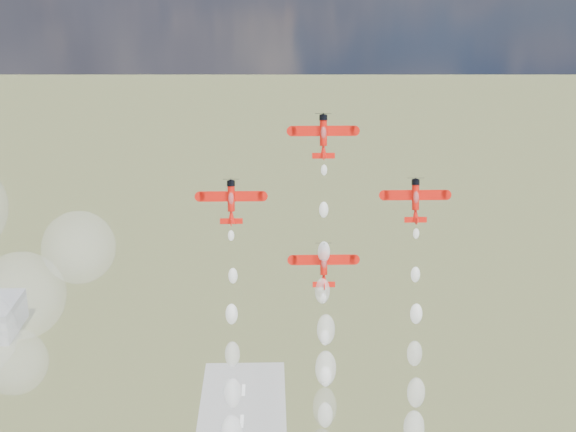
{
  "coord_description": "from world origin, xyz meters",
  "views": [
    {
      "loc": [
        9.96,
        -124.23,
        152.23
      ],
      "look_at": [
        13.05,
        4.37,
        108.82
      ],
      "focal_mm": 50.0,
      "sensor_mm": 36.0,
      "label": 1
    }
  ],
  "objects_px": {
    "plane_left": "(231,201)",
    "plane_slot": "(324,264)",
    "plane_right": "(416,199)",
    "plane_lead": "(323,135)"
  },
  "relations": [
    {
      "from": "plane_left",
      "to": "plane_right",
      "type": "distance_m",
      "value": 31.14
    },
    {
      "from": "plane_lead",
      "to": "plane_slot",
      "type": "height_order",
      "value": "plane_lead"
    },
    {
      "from": "plane_lead",
      "to": "plane_left",
      "type": "height_order",
      "value": "plane_lead"
    },
    {
      "from": "plane_right",
      "to": "plane_lead",
      "type": "bearing_deg",
      "value": 169.97
    },
    {
      "from": "plane_lead",
      "to": "plane_right",
      "type": "bearing_deg",
      "value": -10.03
    },
    {
      "from": "plane_left",
      "to": "plane_slot",
      "type": "height_order",
      "value": "plane_left"
    },
    {
      "from": "plane_lead",
      "to": "plane_slot",
      "type": "bearing_deg",
      "value": -90.0
    },
    {
      "from": "plane_lead",
      "to": "plane_slot",
      "type": "xyz_separation_m",
      "value": [
        0.0,
        -5.51,
        -21.09
      ]
    },
    {
      "from": "plane_left",
      "to": "plane_right",
      "type": "relative_size",
      "value": 1.0
    },
    {
      "from": "plane_left",
      "to": "plane_lead",
      "type": "bearing_deg",
      "value": 10.03
    }
  ]
}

